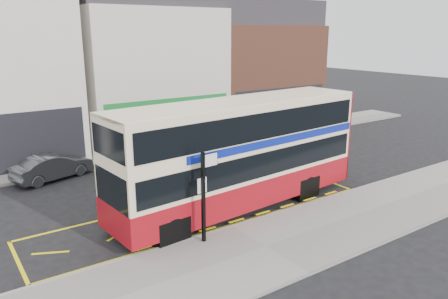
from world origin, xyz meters
TOP-DOWN VIEW (x-y plane):
  - ground at (0.00, 0.00)m, footprint 120.00×120.00m
  - pavement at (0.00, -2.30)m, footprint 40.00×4.00m
  - kerb at (0.00, -0.38)m, footprint 40.00×0.15m
  - far_pavement at (0.00, 11.00)m, footprint 50.00×3.00m
  - road_markings at (0.00, 1.60)m, footprint 14.00×3.40m
  - terrace_green_shop at (3.50, 14.99)m, footprint 9.00×8.01m
  - terrace_right at (12.50, 14.99)m, footprint 9.00×8.01m
  - double_decker_bus at (1.54, 1.21)m, footprint 11.41×3.48m
  - bus_stop_post at (-1.44, -0.80)m, footprint 0.79×0.15m
  - car_grey at (-3.97, 9.31)m, footprint 4.12×2.44m
  - car_white at (11.08, 9.22)m, footprint 4.94×2.30m
  - street_tree_right at (7.44, 11.96)m, footprint 2.38×2.38m

SIDE VIEW (x-z plane):
  - ground at x=0.00m, z-range 0.00..0.00m
  - road_markings at x=0.00m, z-range 0.00..0.01m
  - pavement at x=0.00m, z-range 0.00..0.15m
  - kerb at x=0.00m, z-range 0.00..0.15m
  - far_pavement at x=0.00m, z-range 0.00..0.15m
  - car_grey at x=-3.97m, z-range 0.00..1.28m
  - car_white at x=11.08m, z-range 0.00..1.40m
  - bus_stop_post at x=-1.44m, z-range 0.46..3.62m
  - double_decker_bus at x=1.54m, z-range 0.12..4.61m
  - street_tree_right at x=7.44m, z-range 0.93..6.07m
  - terrace_right at x=12.50m, z-range -0.58..9.72m
  - terrace_green_shop at x=3.50m, z-range -0.58..10.72m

